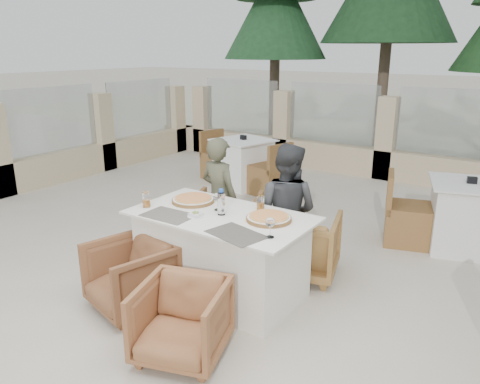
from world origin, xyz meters
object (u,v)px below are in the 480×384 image
Objects in this scene: armchair_near_right at (182,321)px; beer_glass_right at (261,203)px; bg_table_b at (467,217)px; bg_table_a at (243,163)px; water_bottle at (221,202)px; armchair_near_left at (130,276)px; wine_glass_centre at (218,200)px; pizza_left at (193,199)px; armchair_far_left at (226,225)px; dining_table at (221,255)px; armchair_far_right at (303,244)px; pizza_right at (269,218)px; beer_glass_left at (146,200)px; diner_left at (220,198)px; olive_dish at (196,214)px; wine_glass_corner at (270,226)px; diner_right at (286,211)px.

beer_glass_right is at bearing 76.17° from armchair_near_right.
beer_glass_right is 2.52m from bg_table_b.
bg_table_a and bg_table_b have the same top height.
armchair_near_left is (-0.51, -0.64, -0.59)m from water_bottle.
pizza_left is at bearing 170.65° from wine_glass_centre.
armchair_far_left is 1.12× the size of armchair_near_left.
water_bottle reaches higher than dining_table.
armchair_far_right is (0.91, 0.03, -0.02)m from armchair_far_left.
pizza_right reaches higher than armchair_near_left.
wine_glass_centre is at bearing 26.44° from beer_glass_left.
water_bottle is at bearing 17.71° from beer_glass_left.
armchair_near_right is (0.40, -0.98, -0.58)m from wine_glass_centre.
olive_dish is at bearing 121.72° from diner_left.
pizza_left is 0.92m from armchair_near_left.
pizza_left is 2.98× the size of beer_glass_right.
diner_left is (-0.09, 0.53, -0.15)m from pizza_left.
wine_glass_corner is 1.13m from armchair_far_right.
armchair_far_right is at bearing 160.32° from armchair_far_left.
pizza_left is 0.58× the size of armchair_far_right.
beer_glass_right is at bearing 54.64° from water_bottle.
diner_right reaches higher than bg_table_a.
pizza_left is 2.18× the size of wine_glass_corner.
olive_dish is (0.54, 0.05, -0.05)m from beer_glass_left.
water_bottle is 0.65m from wine_glass_corner.
armchair_far_right is 1.10× the size of armchair_near_right.
beer_glass_right reaches higher than bg_table_b.
dining_table is 0.59m from beer_glass_right.
armchair_near_right is at bearing -3.20° from armchair_near_left.
armchair_near_right is at bearing -54.63° from pizza_left.
wine_glass_centre is 0.26m from olive_dish.
beer_glass_left is 1.04× the size of beer_glass_right.
beer_glass_left reaches higher than pizza_left.
water_bottle is 2.13× the size of olive_dish.
bg_table_a is (-2.02, 2.73, -0.45)m from beer_glass_right.
bg_table_b reaches higher than armchair_near_left.
wine_glass_corner is at bearing -18.25° from dining_table.
pizza_right is 2.10× the size of wine_glass_corner.
bg_table_a reaches higher than armchair_far_left.
bg_table_a is 3.53m from bg_table_b.
armchair_near_left is (0.18, -0.42, -0.54)m from beer_glass_left.
dining_table reaches higher than armchair_far_left.
dining_table is 0.78m from diner_right.
armchair_far_left is at bearing -104.39° from diner_left.
dining_table is at bearing 135.54° from diner_left.
armchair_far_left is at bearing 145.29° from pizza_right.
diner_left is 0.98× the size of diner_right.
bg_table_a is at bearing 120.73° from water_bottle.
bg_table_b is at bearing -134.51° from diner_left.
diner_right is 3.16m from bg_table_a.
dining_table is at bearing -40.71° from wine_glass_centre.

